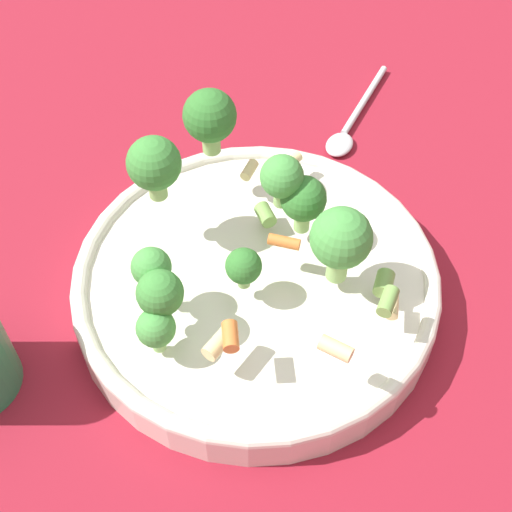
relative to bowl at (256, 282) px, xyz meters
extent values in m
plane|color=maroon|center=(0.00, 0.00, -0.02)|extent=(3.00, 3.00, 0.00)
cylinder|color=silver|center=(0.00, 0.00, 0.00)|extent=(0.30, 0.30, 0.03)
torus|color=silver|center=(0.00, 0.00, 0.01)|extent=(0.30, 0.30, 0.01)
cylinder|color=#8CB766|center=(0.03, 0.10, 0.02)|extent=(0.01, 0.01, 0.01)
sphere|color=#479342|center=(0.03, 0.10, 0.04)|extent=(0.03, 0.03, 0.03)
cylinder|color=#8CB766|center=(0.09, -0.01, 0.07)|extent=(0.01, 0.01, 0.02)
sphere|color=#3D8438|center=(0.09, -0.01, 0.09)|extent=(0.04, 0.04, 0.04)
cylinder|color=#8CB766|center=(0.00, -0.05, 0.06)|extent=(0.01, 0.01, 0.02)
sphere|color=#479342|center=(0.00, -0.05, 0.08)|extent=(0.03, 0.03, 0.03)
cylinder|color=#8CB766|center=(0.00, 0.02, 0.03)|extent=(0.01, 0.01, 0.01)
sphere|color=#33722D|center=(0.00, 0.02, 0.05)|extent=(0.03, 0.03, 0.03)
cylinder|color=#8CB766|center=(0.07, -0.07, 0.07)|extent=(0.02, 0.02, 0.02)
sphere|color=#33722D|center=(0.07, -0.07, 0.10)|extent=(0.04, 0.04, 0.04)
cylinder|color=#8CB766|center=(0.06, 0.06, 0.04)|extent=(0.01, 0.01, 0.01)
sphere|color=#479342|center=(0.06, 0.06, 0.06)|extent=(0.03, 0.03, 0.03)
cylinder|color=#8CB766|center=(-0.06, -0.02, 0.04)|extent=(0.02, 0.02, 0.03)
sphere|color=#479342|center=(-0.06, -0.02, 0.07)|extent=(0.05, 0.05, 0.05)
cylinder|color=#8CB766|center=(0.04, 0.08, 0.04)|extent=(0.01, 0.01, 0.01)
sphere|color=#3D8438|center=(0.04, 0.08, 0.06)|extent=(0.03, 0.03, 0.03)
cylinder|color=#8CB766|center=(-0.02, -0.05, 0.03)|extent=(0.01, 0.01, 0.02)
sphere|color=#33722D|center=(-0.02, -0.05, 0.06)|extent=(0.04, 0.04, 0.04)
cylinder|color=beige|center=(-0.09, 0.07, 0.06)|extent=(0.02, 0.01, 0.01)
cylinder|color=#729E4C|center=(-0.10, -0.02, 0.03)|extent=(0.02, 0.02, 0.01)
cylinder|color=beige|center=(0.02, -0.11, 0.03)|extent=(0.02, 0.03, 0.01)
cylinder|color=#729E4C|center=(0.01, -0.05, 0.03)|extent=(0.02, 0.02, 0.01)
cylinder|color=#729E4C|center=(-0.11, 0.01, 0.05)|extent=(0.01, 0.02, 0.01)
cylinder|color=beige|center=(-0.11, 0.00, 0.03)|extent=(0.01, 0.02, 0.01)
cylinder|color=orange|center=(-0.02, 0.09, 0.06)|extent=(0.02, 0.02, 0.01)
cylinder|color=orange|center=(-0.02, -0.01, 0.05)|extent=(0.03, 0.01, 0.01)
cylinder|color=beige|center=(0.04, -0.08, 0.04)|extent=(0.01, 0.02, 0.01)
cylinder|color=beige|center=(-0.01, 0.09, 0.04)|extent=(0.02, 0.03, 0.01)
cylinder|color=silver|center=(0.00, -0.28, -0.02)|extent=(0.01, 0.12, 0.01)
ellipsoid|color=silver|center=(0.00, -0.20, -0.02)|extent=(0.03, 0.04, 0.01)
camera|label=1|loc=(-0.15, 0.32, 0.47)|focal=50.00mm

